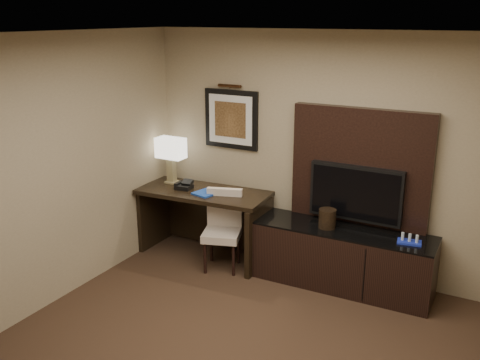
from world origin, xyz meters
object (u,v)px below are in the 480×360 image
Objects in this scene: desk at (204,223)px; tv at (356,193)px; table_lamp at (171,160)px; minibar_tray at (410,239)px; credenza at (342,258)px; desk_phone at (184,185)px; ice_bucket at (327,219)px; desk_chair at (222,234)px.

tv is (1.77, 0.24, 0.60)m from desk.
table_lamp is 2.96m from minibar_tray.
credenza is at bearing 177.21° from minibar_tray.
credenza is (1.72, 0.05, -0.09)m from desk.
ice_bucket is at bearing -4.11° from desk_phone.
tv is (0.05, 0.19, 0.69)m from credenza.
tv is 0.74m from minibar_tray.
minibar_tray is at bearing -3.72° from desk.
desk_phone is 0.80× the size of minibar_tray.
desk is 6.69× the size of minibar_tray.
minibar_tray is at bearing -19.34° from tv.
table_lamp is at bearing 178.57° from minibar_tray.
table_lamp is (-0.89, 0.29, 0.70)m from desk_chair.
tv is 0.41m from ice_bucket.
credenza is at bearing 12.43° from ice_bucket.
table_lamp is at bearing 177.95° from credenza.
minibar_tray is (2.04, 0.22, 0.27)m from desk_chair.
ice_bucket reaches higher than minibar_tray.
desk_chair is 1.48× the size of table_lamp.
tv is at bearing 45.43° from ice_bucket.
tv reaches higher than ice_bucket.
desk is 1.89m from tv.
desk_phone is at bearing -178.66° from minibar_tray.
credenza is 10.35× the size of desk_phone.
credenza is 1.38m from desk_chair.
tv is 4.28× the size of minibar_tray.
tv is at bearing 2.10° from desk_phone.
desk is at bearing -172.29° from tv.
minibar_tray reaches higher than credenza.
tv reaches higher than desk_chair.
desk_phone is 1.80m from ice_bucket.
desk_chair is 2.07m from minibar_tray.
ice_bucket is at bearing -3.67° from desk.
ice_bucket is (1.79, 0.06, -0.12)m from desk_phone.
credenza is 8.25× the size of minibar_tray.
minibar_tray is at bearing -4.62° from desk_phone.
tv is at bearing 160.66° from minibar_tray.
table_lamp is at bearing 147.63° from desk_phone.
tv is 1.59m from desk_chair.
credenza is 3.30× the size of table_lamp.
desk_phone reaches higher than minibar_tray.
desk_phone reaches higher than desk_chair.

